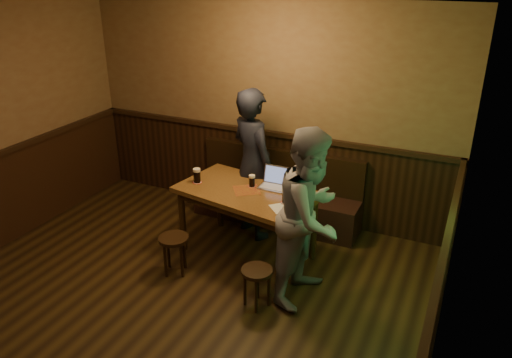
{
  "coord_description": "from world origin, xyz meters",
  "views": [
    {
      "loc": [
        2.5,
        -2.69,
        3.19
      ],
      "look_at": [
        0.46,
        1.75,
        1.03
      ],
      "focal_mm": 35.0,
      "sensor_mm": 36.0,
      "label": 1
    }
  ],
  "objects": [
    {
      "name": "person_grey",
      "position": [
        1.19,
        1.43,
        0.9
      ],
      "size": [
        0.8,
        0.96,
        1.8
      ],
      "primitive_type": "imported",
      "rotation": [
        0.0,
        0.0,
        1.43
      ],
      "color": "gray",
      "rests_on": "ground"
    },
    {
      "name": "pub_table",
      "position": [
        0.29,
        1.85,
        0.71
      ],
      "size": [
        1.66,
        1.13,
        0.83
      ],
      "rotation": [
        0.0,
        0.0,
        -0.17
      ],
      "color": "#563318",
      "rests_on": "ground"
    },
    {
      "name": "stool_left",
      "position": [
        -0.26,
        1.17,
        0.36
      ],
      "size": [
        0.43,
        0.43,
        0.45
      ],
      "rotation": [
        0.0,
        0.0,
        -0.38
      ],
      "color": "black",
      "rests_on": "ground"
    },
    {
      "name": "pint_left",
      "position": [
        -0.32,
        1.8,
        0.91
      ],
      "size": [
        0.11,
        0.11,
        0.17
      ],
      "color": "#A91614",
      "rests_on": "pub_table"
    },
    {
      "name": "menu",
      "position": [
        0.8,
        1.59,
        0.82
      ],
      "size": [
        0.26,
        0.26,
        0.0
      ],
      "primitive_type": "cube",
      "rotation": [
        0.0,
        0.0,
        -0.79
      ],
      "color": "silver",
      "rests_on": "pub_table"
    },
    {
      "name": "room",
      "position": [
        0.0,
        0.22,
        1.2
      ],
      "size": [
        5.04,
        6.04,
        2.84
      ],
      "color": "black",
      "rests_on": "ground"
    },
    {
      "name": "person_suit",
      "position": [
        0.15,
        2.33,
        0.93
      ],
      "size": [
        0.81,
        0.73,
        1.87
      ],
      "primitive_type": "imported",
      "rotation": [
        0.0,
        0.0,
        2.62
      ],
      "color": "black",
      "rests_on": "ground"
    },
    {
      "name": "pint_mid",
      "position": [
        0.31,
        1.96,
        0.89
      ],
      "size": [
        0.09,
        0.09,
        0.14
      ],
      "color": "#A91614",
      "rests_on": "pub_table"
    },
    {
      "name": "laptop",
      "position": [
        0.55,
        2.07,
        0.88
      ],
      "size": [
        0.32,
        0.25,
        0.22
      ],
      "rotation": [
        0.0,
        0.0,
        -0.0
      ],
      "color": "silver",
      "rests_on": "pub_table"
    },
    {
      "name": "pint_right",
      "position": [
        0.81,
        1.73,
        0.9
      ],
      "size": [
        0.11,
        0.11,
        0.16
      ],
      "color": "#A91614",
      "rests_on": "pub_table"
    },
    {
      "name": "stool_right",
      "position": [
        0.8,
        1.02,
        0.34
      ],
      "size": [
        0.41,
        0.41,
        0.42
      ],
      "rotation": [
        0.0,
        0.0,
        0.37
      ],
      "color": "black",
      "rests_on": "ground"
    },
    {
      "name": "bench",
      "position": [
        0.29,
        2.75,
        0.31
      ],
      "size": [
        2.2,
        0.5,
        0.95
      ],
      "color": "black",
      "rests_on": "ground"
    }
  ]
}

